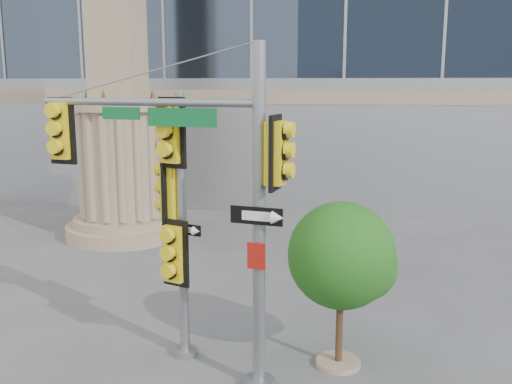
# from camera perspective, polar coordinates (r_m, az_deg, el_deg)

# --- Properties ---
(ground) EXTENTS (120.00, 120.00, 0.00)m
(ground) POSITION_cam_1_polar(r_m,az_deg,el_deg) (12.76, -4.06, -16.22)
(ground) COLOR #545456
(ground) RESTS_ON ground
(monument) EXTENTS (4.40, 4.40, 16.60)m
(monument) POSITION_cam_1_polar(r_m,az_deg,el_deg) (21.90, -13.55, 9.81)
(monument) COLOR #9B8469
(monument) RESTS_ON ground
(main_signal_pole) EXTENTS (5.03, 1.17, 6.53)m
(main_signal_pole) POSITION_cam_1_polar(r_m,az_deg,el_deg) (10.81, -5.61, 1.45)
(main_signal_pole) COLOR slate
(main_signal_pole) RESTS_ON ground
(secondary_signal_pole) EXTENTS (0.97, 0.90, 5.62)m
(secondary_signal_pole) POSITION_cam_1_polar(r_m,az_deg,el_deg) (11.80, -8.03, -1.49)
(secondary_signal_pole) COLOR slate
(secondary_signal_pole) RESTS_ON ground
(street_tree) EXTENTS (2.23, 2.18, 3.48)m
(street_tree) POSITION_cam_1_polar(r_m,az_deg,el_deg) (11.72, 8.74, -6.71)
(street_tree) COLOR #9B8469
(street_tree) RESTS_ON ground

